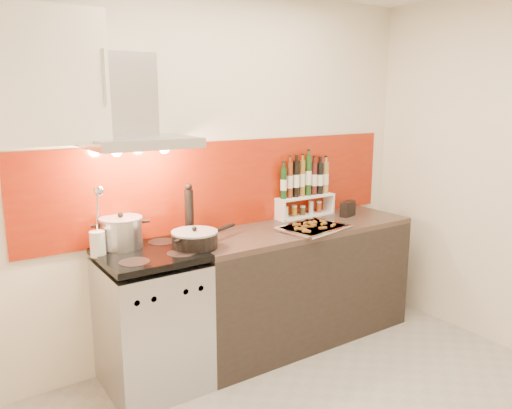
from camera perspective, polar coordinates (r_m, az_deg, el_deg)
back_wall at (r=3.65m, az=-3.95°, el=3.52°), size 3.40×0.02×2.60m
backsplash at (r=3.68m, az=-3.16°, el=2.33°), size 3.00×0.02×0.64m
range_stove at (r=3.34m, az=-11.75°, el=-12.98°), size 0.60×0.60×0.91m
counter at (r=3.90m, az=4.93°, el=-8.86°), size 1.80×0.60×0.90m
range_hood at (r=3.17m, az=-13.75°, el=9.97°), size 0.62×0.50×0.61m
upper_cabinet at (r=3.01m, az=-24.00°, el=13.17°), size 0.70×0.35×0.72m
stock_pot at (r=3.27m, az=-15.13°, el=-3.09°), size 0.27×0.27×0.23m
saute_pan at (r=3.21m, az=-6.94°, el=-3.90°), size 0.54×0.33×0.14m
utensil_jar at (r=3.15m, az=-17.63°, el=-3.38°), size 0.09×0.14×0.44m
pepper_mill at (r=3.39m, az=-7.64°, el=-0.90°), size 0.06×0.06×0.39m
step_shelf at (r=4.03m, az=5.68°, el=1.73°), size 0.53×0.14×0.49m
caddy_box at (r=4.11m, az=10.45°, el=-0.51°), size 0.16×0.10×0.13m
baking_tray at (r=3.67m, az=6.50°, el=-2.61°), size 0.54×0.46×0.03m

